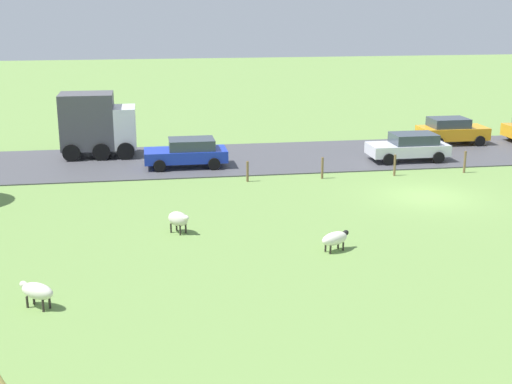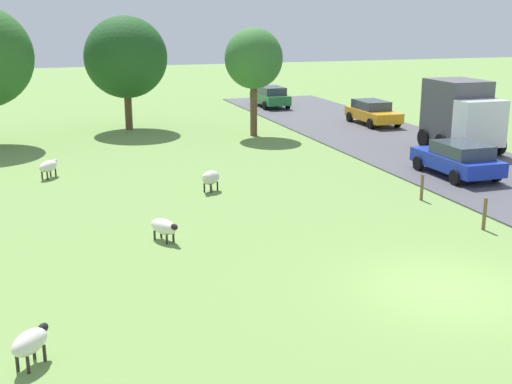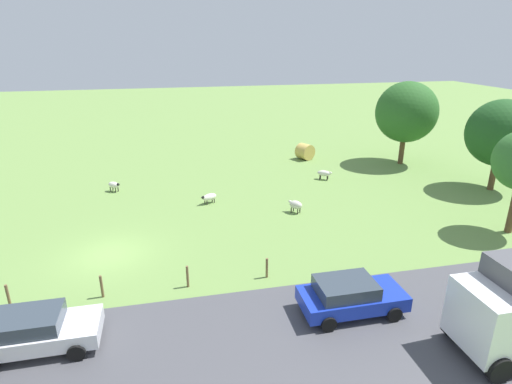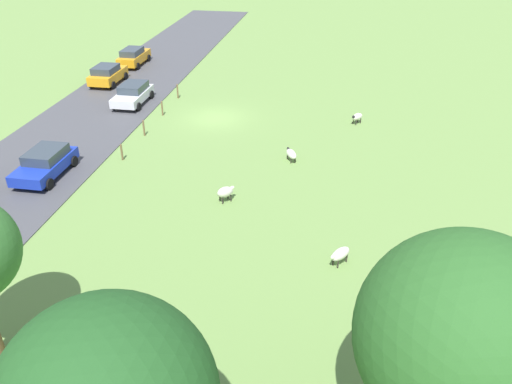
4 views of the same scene
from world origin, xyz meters
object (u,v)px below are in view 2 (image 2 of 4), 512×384
at_px(sheep_3, 211,178).
at_px(tree_2, 254,59).
at_px(tree_1, 126,57).
at_px(sheep_0, 164,227).
at_px(truck_0, 461,115).
at_px(car_0, 373,112).
at_px(sheep_2, 49,166).
at_px(sheep_1, 30,342).
at_px(car_2, 270,96).
at_px(car_1, 458,158).

height_order(sheep_3, tree_2, tree_2).
bearing_deg(tree_2, tree_1, 146.50).
height_order(sheep_0, tree_1, tree_1).
height_order(truck_0, car_0, truck_0).
height_order(sheep_2, sheep_3, sheep_3).
xyz_separation_m(tree_1, truck_0, (15.32, -12.15, -2.46)).
xyz_separation_m(sheep_2, tree_1, (5.02, 11.58, 3.85)).
bearing_deg(sheep_1, sheep_3, 60.56).
xyz_separation_m(tree_1, car_2, (11.58, 6.65, -3.51)).
bearing_deg(tree_2, sheep_3, -115.73).
bearing_deg(car_2, truck_0, -78.73).
relative_size(sheep_3, car_1, 0.24).
xyz_separation_m(sheep_0, tree_2, (8.46, 16.96, 3.95)).
xyz_separation_m(sheep_0, car_1, (13.67, 4.35, 0.38)).
xyz_separation_m(sheep_0, sheep_3, (2.89, 5.40, 0.09)).
height_order(sheep_3, truck_0, truck_0).
relative_size(sheep_3, car_0, 0.23).
bearing_deg(car_0, tree_1, 168.10).
xyz_separation_m(sheep_3, car_0, (13.97, 12.79, 0.28)).
bearing_deg(sheep_1, truck_0, 37.11).
height_order(sheep_0, sheep_3, sheep_3).
relative_size(sheep_2, sheep_3, 1.13).
distance_m(sheep_2, car_2, 24.66).
bearing_deg(tree_1, tree_2, -33.50).
bearing_deg(tree_1, sheep_3, -86.11).
bearing_deg(truck_0, tree_1, 141.59).
distance_m(tree_1, car_2, 13.81).
bearing_deg(sheep_2, car_0, 22.70).
bearing_deg(car_2, tree_2, -113.98).
bearing_deg(truck_0, car_2, 101.27).
bearing_deg(truck_0, tree_2, 138.22).
bearing_deg(sheep_1, car_1, 32.16).
distance_m(tree_2, car_1, 14.10).
bearing_deg(tree_2, car_2, 66.02).
bearing_deg(sheep_3, sheep_1, -119.44).
relative_size(sheep_3, car_2, 0.23).
bearing_deg(tree_2, truck_0, -41.78).
distance_m(sheep_0, car_1, 14.35).
relative_size(sheep_1, sheep_3, 0.99).
distance_m(tree_1, tree_2, 7.98).
distance_m(sheep_3, car_2, 24.94).
height_order(truck_0, car_2, truck_0).
height_order(truck_0, car_1, truck_0).
height_order(tree_1, car_2, tree_1).
distance_m(sheep_3, tree_1, 16.45).
height_order(tree_1, tree_2, tree_1).
distance_m(sheep_0, car_0, 24.81).
height_order(sheep_1, tree_1, tree_1).
relative_size(tree_2, car_2, 1.37).
bearing_deg(tree_2, sheep_1, -117.66).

